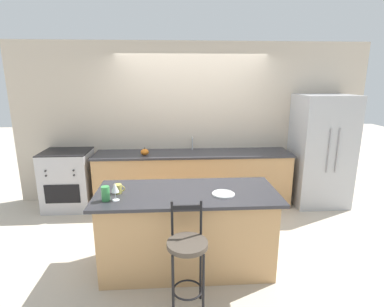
{
  "coord_description": "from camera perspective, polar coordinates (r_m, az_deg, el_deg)",
  "views": [
    {
      "loc": [
        -0.32,
        -4.44,
        2.12
      ],
      "look_at": [
        -0.07,
        -0.51,
        1.12
      ],
      "focal_mm": 28.0,
      "sensor_mm": 36.0,
      "label": 1
    }
  ],
  "objects": [
    {
      "name": "dinner_plate",
      "position": [
        3.21,
        5.98,
        -7.63
      ],
      "size": [
        0.24,
        0.24,
        0.02
      ],
      "color": "white",
      "rests_on": "kitchen_island"
    },
    {
      "name": "pumpkin_decoration",
      "position": [
        4.85,
        -9.0,
        0.28
      ],
      "size": [
        0.13,
        0.13,
        0.12
      ],
      "color": "orange",
      "rests_on": "back_counter"
    },
    {
      "name": "sink_faucet",
      "position": [
        5.14,
        0.07,
        2.26
      ],
      "size": [
        0.02,
        0.13,
        0.22
      ],
      "color": "#ADAFB5",
      "rests_on": "back_counter"
    },
    {
      "name": "tumbler_cup",
      "position": [
        3.14,
        -16.14,
        -7.34
      ],
      "size": [
        0.08,
        0.08,
        0.15
      ],
      "color": "#3D934C",
      "rests_on": "kitchen_island"
    },
    {
      "name": "bar_stool_near",
      "position": [
        2.84,
        -0.89,
        -18.76
      ],
      "size": [
        0.37,
        0.37,
        1.04
      ],
      "color": "black",
      "rests_on": "ground_plane"
    },
    {
      "name": "wine_glass",
      "position": [
        3.1,
        -14.45,
        -6.4
      ],
      "size": [
        0.08,
        0.08,
        0.18
      ],
      "color": "white",
      "rests_on": "kitchen_island"
    },
    {
      "name": "wall_back",
      "position": [
        5.21,
        -0.01,
        5.78
      ],
      "size": [
        6.0,
        0.07,
        2.7
      ],
      "color": "beige",
      "rests_on": "ground_plane"
    },
    {
      "name": "oven_range",
      "position": [
        5.36,
        -22.46,
        -4.62
      ],
      "size": [
        0.75,
        0.67,
        0.97
      ],
      "color": "#B7B7BC",
      "rests_on": "ground_plane"
    },
    {
      "name": "coffee_mug",
      "position": [
        3.31,
        -13.88,
        -6.55
      ],
      "size": [
        0.12,
        0.08,
        0.1
      ],
      "color": "#C1B251",
      "rests_on": "kitchen_island"
    },
    {
      "name": "kitchen_island",
      "position": [
        3.47,
        -0.96,
        -14.26
      ],
      "size": [
        1.97,
        0.86,
        0.92
      ],
      "color": "tan",
      "rests_on": "ground_plane"
    },
    {
      "name": "ground_plane",
      "position": [
        4.93,
        0.5,
        -11.19
      ],
      "size": [
        18.0,
        18.0,
        0.0
      ],
      "primitive_type": "plane",
      "color": "beige"
    },
    {
      "name": "back_counter",
      "position": [
        5.11,
        0.21,
        -4.72
      ],
      "size": [
        3.25,
        0.68,
        0.91
      ],
      "color": "tan",
      "rests_on": "ground_plane"
    },
    {
      "name": "refrigerator",
      "position": [
        5.48,
        23.28,
        0.52
      ],
      "size": [
        0.88,
        0.78,
        1.85
      ],
      "color": "#ADAFB5",
      "rests_on": "ground_plane"
    }
  ]
}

